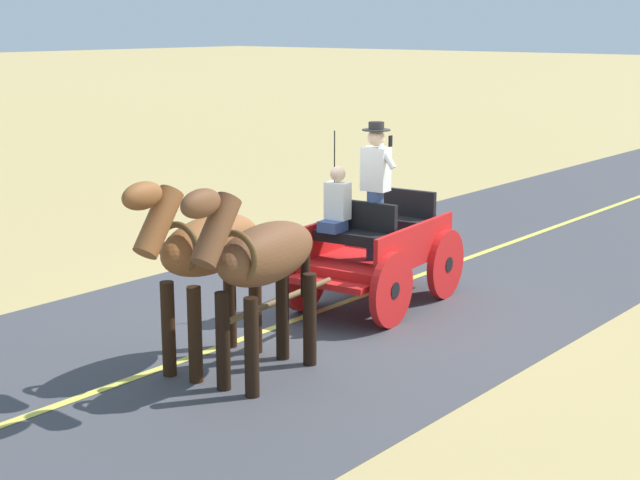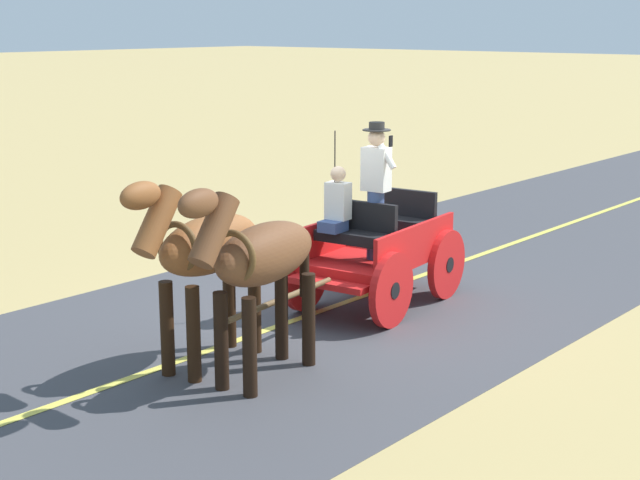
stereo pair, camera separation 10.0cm
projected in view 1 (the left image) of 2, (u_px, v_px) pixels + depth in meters
ground_plane at (335, 306)px, 12.76m from camera, size 200.00×200.00×0.00m
road_surface at (335, 306)px, 12.76m from camera, size 6.21×160.00×0.01m
road_centre_stripe at (335, 306)px, 12.76m from camera, size 0.12×160.00×0.00m
horse_drawn_carriage at (374, 246)px, 12.63m from camera, size 1.68×4.52×2.50m
horse_near_side at (261, 260)px, 9.85m from camera, size 0.77×2.15×2.21m
horse_off_side at (205, 251)px, 10.24m from camera, size 0.77×2.15×2.21m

